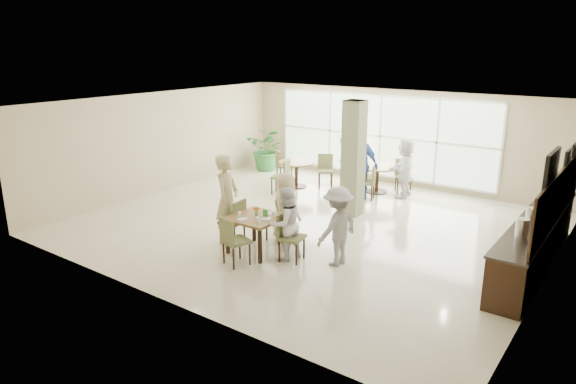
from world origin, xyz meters
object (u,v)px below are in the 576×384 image
Objects in this scene: round_table_left at (296,168)px; adult_b at (405,168)px; teen_far at (286,206)px; round_table_right at (377,173)px; adult_standing at (350,151)px; buffet_counter at (536,239)px; teen_left at (227,199)px; adult_a at (360,164)px; main_table at (257,221)px; potted_plant at (268,149)px; teen_right at (285,224)px; teen_standing at (337,226)px.

adult_b reaches higher than round_table_left.
adult_b is at bearing -90.79° from teen_far.
round_table_right is 0.55× the size of adult_standing.
round_table_left is at bearing 163.92° from buffet_counter.
teen_left is 0.98× the size of adult_a.
main_table is 5.37m from round_table_right.
round_table_right is at bearing 91.58° from adult_a.
potted_plant is 7.38m from teen_right.
adult_b is (0.74, 4.50, 0.08)m from teen_far.
main_table is 0.65× the size of teen_standing.
adult_standing is at bearing -110.26° from adult_b.
adult_a is (-0.10, -0.88, 0.40)m from round_table_right.
adult_a reaches higher than potted_plant.
potted_plant is 6.45m from teen_left.
main_table is 5.00m from round_table_left.
teen_standing reaches higher than round_table_right.
teen_standing is at bearing 126.62° from teen_right.
teen_far is at bearing -129.50° from teen_right.
main_table is 0.94× the size of round_table_left.
teen_standing reaches higher than potted_plant.
round_table_left is at bearing -49.56° from teen_far.
adult_standing is (-0.29, 5.76, 0.03)m from teen_left.
adult_standing reaches higher than main_table.
teen_standing reaches higher than main_table.
adult_standing is at bearing 135.67° from adult_a.
round_table_right is at bearing -3.74° from potted_plant.
teen_left is 2.51m from teen_standing.
adult_standing reaches higher than round_table_left.
round_table_left is 0.56× the size of teen_left.
buffet_counter is at bearing -31.29° from round_table_right.
adult_standing reaches higher than adult_b.
adult_standing is (3.00, 0.20, 0.26)m from potted_plant.
buffet_counter is 3.72m from teen_standing.
buffet_counter is 6.07m from teen_left.
round_table_right is 0.57× the size of teen_left.
main_table is at bearing 79.67° from adult_standing.
adult_standing is (-1.14, 0.48, 0.40)m from round_table_right.
teen_left is at bearing -73.34° from round_table_left.
adult_a reaches higher than teen_left.
teen_standing is 0.94× the size of adult_b.
main_table is at bearing -15.73° from adult_b.
teen_far is 0.97× the size of teen_standing.
adult_a reaches higher than round_table_right.
main_table is at bearing -89.92° from round_table_right.
teen_right is at bearing 85.98° from adult_standing.
teen_far is (-4.62, -1.62, 0.19)m from buffet_counter.
round_table_left is 4.25m from teen_far.
teen_far is 1.02× the size of teen_right.
teen_left is at bearing -99.19° from round_table_right.
buffet_counter is 4.72m from teen_right.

